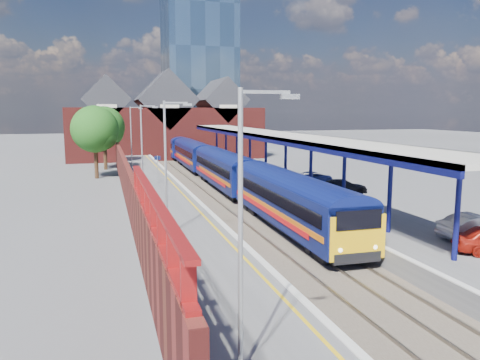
# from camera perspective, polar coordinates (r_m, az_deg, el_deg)

# --- Properties ---
(ground) EXTENTS (240.00, 240.00, 0.00)m
(ground) POSITION_cam_1_polar(r_m,az_deg,el_deg) (49.84, -4.97, -0.26)
(ground) COLOR #5B5B5E
(ground) RESTS_ON ground
(ballast_bed) EXTENTS (6.00, 76.00, 0.06)m
(ballast_bed) POSITION_cam_1_polar(r_m,az_deg,el_deg) (40.20, -2.19, -2.28)
(ballast_bed) COLOR #473D33
(ballast_bed) RESTS_ON ground
(rails) EXTENTS (4.51, 76.00, 0.14)m
(rails) POSITION_cam_1_polar(r_m,az_deg,el_deg) (40.19, -2.19, -2.15)
(rails) COLOR slate
(rails) RESTS_ON ground
(left_platform) EXTENTS (5.00, 76.00, 1.00)m
(left_platform) POSITION_cam_1_polar(r_m,az_deg,el_deg) (39.18, -10.03, -1.98)
(left_platform) COLOR #565659
(left_platform) RESTS_ON ground
(right_platform) EXTENTS (6.00, 76.00, 1.00)m
(right_platform) POSITION_cam_1_polar(r_m,az_deg,el_deg) (41.95, 5.78, -1.21)
(right_platform) COLOR #565659
(right_platform) RESTS_ON ground
(coping_left) EXTENTS (0.30, 76.00, 0.05)m
(coping_left) POSITION_cam_1_polar(r_m,az_deg,el_deg) (39.40, -6.65, -1.08)
(coping_left) COLOR silver
(coping_left) RESTS_ON left_platform
(coping_right) EXTENTS (0.30, 76.00, 0.05)m
(coping_right) POSITION_cam_1_polar(r_m,az_deg,el_deg) (40.89, 2.09, -0.68)
(coping_right) COLOR silver
(coping_right) RESTS_ON right_platform
(yellow_line) EXTENTS (0.14, 76.00, 0.01)m
(yellow_line) POSITION_cam_1_polar(r_m,az_deg,el_deg) (39.31, -7.51, -1.14)
(yellow_line) COLOR yellow
(yellow_line) RESTS_ON left_platform
(train) EXTENTS (3.02, 65.93, 3.45)m
(train) POSITION_cam_1_polar(r_m,az_deg,el_deg) (52.75, -4.04, 2.55)
(train) COLOR #0B1552
(train) RESTS_ON ground
(canopy) EXTENTS (4.50, 52.00, 4.48)m
(canopy) POSITION_cam_1_polar(r_m,az_deg,el_deg) (43.05, 4.27, 5.42)
(canopy) COLOR #0E1052
(canopy) RESTS_ON right_platform
(lamp_post_a) EXTENTS (1.48, 0.18, 7.00)m
(lamp_post_a) POSITION_cam_1_polar(r_m,az_deg,el_deg) (11.09, 0.74, -4.48)
(lamp_post_a) COLOR #A5A8AA
(lamp_post_a) RESTS_ON left_platform
(lamp_post_b) EXTENTS (1.48, 0.18, 7.00)m
(lamp_post_b) POSITION_cam_1_polar(r_m,az_deg,el_deg) (24.67, -8.76, 2.54)
(lamp_post_b) COLOR #A5A8AA
(lamp_post_b) RESTS_ON left_platform
(lamp_post_c) EXTENTS (1.48, 0.18, 7.00)m
(lamp_post_c) POSITION_cam_1_polar(r_m,az_deg,el_deg) (40.55, -11.71, 4.72)
(lamp_post_c) COLOR #A5A8AA
(lamp_post_c) RESTS_ON left_platform
(lamp_post_d) EXTENTS (1.48, 0.18, 7.00)m
(lamp_post_d) POSITION_cam_1_polar(r_m,az_deg,el_deg) (56.49, -13.01, 5.66)
(lamp_post_d) COLOR #A5A8AA
(lamp_post_d) RESTS_ON left_platform
(platform_sign) EXTENTS (0.55, 0.08, 2.50)m
(platform_sign) POSITION_cam_1_polar(r_m,az_deg,el_deg) (42.85, -10.02, 1.86)
(platform_sign) COLOR #A5A8AA
(platform_sign) RESTS_ON left_platform
(brick_wall) EXTENTS (0.35, 50.00, 3.86)m
(brick_wall) POSITION_cam_1_polar(r_m,az_deg,el_deg) (32.31, -13.46, -0.77)
(brick_wall) COLOR maroon
(brick_wall) RESTS_ON left_platform
(station_building) EXTENTS (30.00, 12.12, 13.78)m
(station_building) POSITION_cam_1_polar(r_m,az_deg,el_deg) (76.96, -9.12, 6.78)
(station_building) COLOR maroon
(station_building) RESTS_ON ground
(glass_tower) EXTENTS (14.20, 14.20, 40.30)m
(glass_tower) POSITION_cam_1_polar(r_m,az_deg,el_deg) (101.07, -5.08, 15.59)
(glass_tower) COLOR slate
(glass_tower) RESTS_ON ground
(tree_near) EXTENTS (5.20, 5.20, 8.10)m
(tree_near) POSITION_cam_1_polar(r_m,az_deg,el_deg) (54.30, -17.12, 5.79)
(tree_near) COLOR #382314
(tree_near) RESTS_ON ground
(tree_far) EXTENTS (5.20, 5.20, 8.10)m
(tree_far) POSITION_cam_1_polar(r_m,az_deg,el_deg) (62.29, -16.09, 6.12)
(tree_far) COLOR #382314
(tree_far) RESTS_ON ground
(parked_car_silver) EXTENTS (4.03, 1.54, 1.31)m
(parked_car_silver) POSITION_cam_1_polar(r_m,az_deg,el_deg) (26.69, 26.98, -5.11)
(parked_car_silver) COLOR #B4B5BA
(parked_car_silver) RESTS_ON right_platform
(parked_car_dark) EXTENTS (4.07, 2.15, 1.12)m
(parked_car_dark) POSITION_cam_1_polar(r_m,az_deg,el_deg) (37.90, 12.44, -0.77)
(parked_car_dark) COLOR black
(parked_car_dark) RESTS_ON right_platform
(parked_car_blue) EXTENTS (4.31, 3.05, 1.09)m
(parked_car_blue) POSITION_cam_1_polar(r_m,az_deg,el_deg) (42.61, 8.90, 0.30)
(parked_car_blue) COLOR navy
(parked_car_blue) RESTS_ON right_platform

